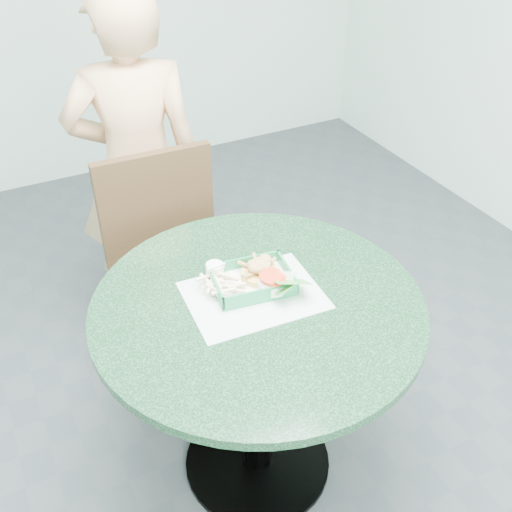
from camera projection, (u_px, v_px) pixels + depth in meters
name	position (u px, v px, depth m)	size (l,w,h in m)	color
floor	(257.00, 462.00, 2.20)	(4.00, 5.00, 0.02)	#303335
cafe_table	(258.00, 349.00, 1.86)	(0.98, 0.98, 0.75)	black
dining_chair	(171.00, 258.00, 2.32)	(0.45, 0.45, 0.93)	#382315
diner_person	(138.00, 170.00, 2.45)	(0.54, 0.36, 1.49)	#E8AE7B
placemat	(254.00, 300.00, 1.78)	(0.39, 0.29, 0.00)	silver
food_basket	(252.00, 288.00, 1.80)	(0.23, 0.17, 0.05)	#1A8148
crab_sandwich	(259.00, 272.00, 1.81)	(0.12, 0.12, 0.07)	gold
fries_pile	(225.00, 290.00, 1.76)	(0.11, 0.11, 0.04)	beige
sauce_ramekin	(214.00, 276.00, 1.80)	(0.05, 0.05, 0.03)	white
garnish_cup	(277.00, 286.00, 1.77)	(0.13, 0.13, 0.05)	white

